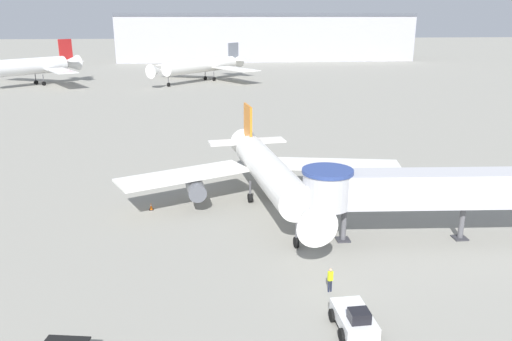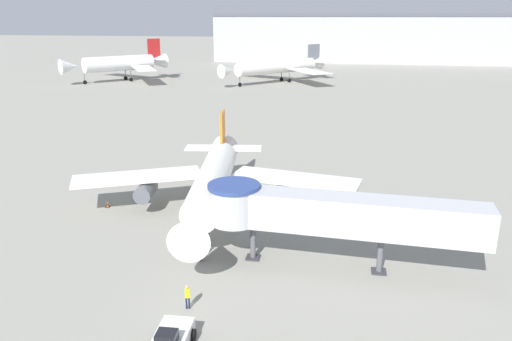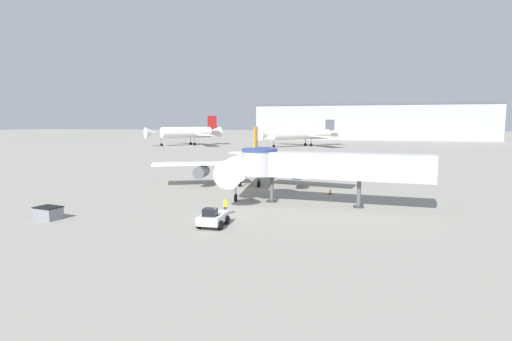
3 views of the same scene
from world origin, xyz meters
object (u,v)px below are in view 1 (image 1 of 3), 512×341
object	(u,v)px
jet_bridge	(413,189)
traffic_cone_starboard_wing	(388,205)
background_jet_red_tail	(31,66)
traffic_cone_port_wing	(151,206)
pushback_tug_white	(354,319)
background_jet_gray_tail	(203,65)
ground_crew_marshaller	(330,278)
main_airplane	(268,171)

from	to	relation	value
jet_bridge	traffic_cone_starboard_wing	xyz separation A→B (m)	(0.75, 6.99, -4.08)
background_jet_red_tail	traffic_cone_starboard_wing	bearing A→B (deg)	-13.65
jet_bridge	traffic_cone_port_wing	xyz separation A→B (m)	(-21.89, 8.85, -4.12)
pushback_tug_white	background_jet_gray_tail	bearing A→B (deg)	91.89
pushback_tug_white	traffic_cone_starboard_wing	xyz separation A→B (m)	(8.88, 18.79, -0.42)
ground_crew_marshaller	background_jet_gray_tail	world-z (taller)	background_jet_gray_tail
traffic_cone_port_wing	background_jet_gray_tail	xyz separation A→B (m)	(5.06, 99.27, 4.13)
jet_bridge	background_jet_red_tail	size ratio (longest dim) A/B	0.74
traffic_cone_port_wing	background_jet_gray_tail	size ratio (longest dim) A/B	0.02
pushback_tug_white	background_jet_gray_tail	world-z (taller)	background_jet_gray_tail
jet_bridge	pushback_tug_white	size ratio (longest dim) A/B	5.72
traffic_cone_starboard_wing	background_jet_gray_tail	size ratio (longest dim) A/B	0.02
main_airplane	ground_crew_marshaller	bearing A→B (deg)	-89.29
pushback_tug_white	traffic_cone_starboard_wing	world-z (taller)	pushback_tug_white
main_airplane	background_jet_gray_tail	size ratio (longest dim) A/B	0.89
main_airplane	background_jet_red_tail	xyz separation A→B (m)	(-51.53, 94.41, 1.53)
jet_bridge	background_jet_gray_tail	size ratio (longest dim) A/B	0.65
traffic_cone_starboard_wing	ground_crew_marshaller	world-z (taller)	ground_crew_marshaller
traffic_cone_port_wing	traffic_cone_starboard_wing	bearing A→B (deg)	-4.70
main_airplane	ground_crew_marshaller	distance (m)	16.45
background_jet_red_tail	background_jet_gray_tail	xyz separation A→B (m)	(45.43, 5.02, -0.66)
jet_bridge	background_jet_gray_tail	bearing A→B (deg)	102.65
pushback_tug_white	ground_crew_marshaller	distance (m)	4.41
traffic_cone_starboard_wing	background_jet_gray_tail	bearing A→B (deg)	99.87
background_jet_gray_tail	pushback_tug_white	bearing A→B (deg)	-44.76
jet_bridge	pushback_tug_white	bearing A→B (deg)	-120.73
traffic_cone_starboard_wing	background_jet_gray_tail	xyz separation A→B (m)	(-17.59, 101.13, 4.10)
jet_bridge	pushback_tug_white	world-z (taller)	jet_bridge
ground_crew_marshaller	background_jet_red_tail	xyz separation A→B (m)	(-53.78, 110.50, 4.14)
traffic_cone_starboard_wing	main_airplane	bearing A→B (deg)	171.63
traffic_cone_starboard_wing	background_jet_gray_tail	distance (m)	102.73
main_airplane	traffic_cone_port_wing	size ratio (longest dim) A/B	39.66
traffic_cone_port_wing	ground_crew_marshaller	distance (m)	21.08
background_jet_red_tail	pushback_tug_white	bearing A→B (deg)	-21.67
ground_crew_marshaller	traffic_cone_port_wing	bearing A→B (deg)	-67.20
traffic_cone_port_wing	ground_crew_marshaller	size ratio (longest dim) A/B	0.42
pushback_tug_white	traffic_cone_port_wing	distance (m)	24.83
traffic_cone_port_wing	ground_crew_marshaller	xyz separation A→B (m)	(13.41, -16.26, 0.66)
traffic_cone_port_wing	jet_bridge	bearing A→B (deg)	-22.00
ground_crew_marshaller	background_jet_red_tail	size ratio (longest dim) A/B	0.06
pushback_tug_white	traffic_cone_starboard_wing	bearing A→B (deg)	62.44
main_airplane	pushback_tug_white	size ratio (longest dim) A/B	7.83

